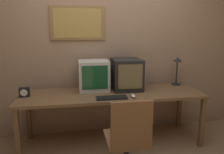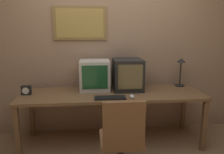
{
  "view_description": "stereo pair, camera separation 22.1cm",
  "coord_description": "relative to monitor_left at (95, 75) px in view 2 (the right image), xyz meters",
  "views": [
    {
      "loc": [
        -0.48,
        -1.81,
        1.54
      ],
      "look_at": [
        0.0,
        0.93,
        0.93
      ],
      "focal_mm": 35.0,
      "sensor_mm": 36.0,
      "label": 1
    },
    {
      "loc": [
        -0.26,
        -1.84,
        1.54
      ],
      "look_at": [
        0.0,
        0.93,
        0.93
      ],
      "focal_mm": 35.0,
      "sensor_mm": 36.0,
      "label": 2
    }
  ],
  "objects": [
    {
      "name": "desk_clock",
      "position": [
        -0.88,
        -0.16,
        -0.15
      ],
      "size": [
        0.12,
        0.07,
        0.12
      ],
      "color": "black",
      "rests_on": "desk"
    },
    {
      "name": "desk_lamp",
      "position": [
        1.26,
        0.08,
        0.08
      ],
      "size": [
        0.14,
        0.14,
        0.41
      ],
      "color": "black",
      "rests_on": "desk"
    },
    {
      "name": "keyboard_main",
      "position": [
        0.18,
        -0.43,
        -0.19
      ],
      "size": [
        0.38,
        0.14,
        0.03
      ],
      "color": "black",
      "rests_on": "desk"
    },
    {
      "name": "wall_back",
      "position": [
        0.22,
        0.27,
        0.38
      ],
      "size": [
        8.0,
        0.08,
        2.6
      ],
      "color": "tan",
      "rests_on": "ground_plane"
    },
    {
      "name": "monitor_left",
      "position": [
        0.0,
        0.0,
        0.0
      ],
      "size": [
        0.41,
        0.36,
        0.41
      ],
      "color": "beige",
      "rests_on": "desk"
    },
    {
      "name": "office_chair",
      "position": [
        0.25,
        -0.97,
        -0.53
      ],
      "size": [
        0.45,
        0.45,
        0.91
      ],
      "color": "black",
      "rests_on": "ground_plane"
    },
    {
      "name": "monitor_right",
      "position": [
        0.45,
        -0.04,
        0.01
      ],
      "size": [
        0.39,
        0.42,
        0.43
      ],
      "color": "black",
      "rests_on": "desk"
    },
    {
      "name": "desk",
      "position": [
        0.22,
        -0.18,
        -0.27
      ],
      "size": [
        2.39,
        0.73,
        0.72
      ],
      "color": "brown",
      "rests_on": "ground_plane"
    },
    {
      "name": "mouse_near_keyboard",
      "position": [
        0.44,
        -0.43,
        -0.19
      ],
      "size": [
        0.06,
        0.11,
        0.04
      ],
      "color": "silver",
      "rests_on": "desk"
    }
  ]
}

